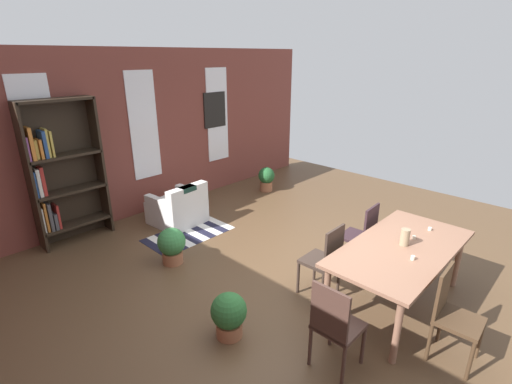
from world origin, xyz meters
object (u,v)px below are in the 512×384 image
Objects in this scene: vase_on_table at (405,237)px; dining_chair_far_right at (362,234)px; potted_plant_window at (229,314)px; potted_plant_corner at (172,245)px; dining_chair_far_left at (325,259)px; potted_plant_by_shelf at (266,178)px; dining_table at (401,253)px; armchair_white at (178,208)px; dining_chair_head_left at (335,324)px; dining_chair_near_left at (452,313)px; bookshelf_tall at (60,173)px.

vase_on_table is 0.21× the size of dining_chair_far_right.
vase_on_table is 0.90m from dining_chair_far_right.
potted_plant_corner is at bearing 75.32° from potted_plant_window.
dining_chair_far_left is 3.84m from potted_plant_by_shelf.
dining_table is 2.30× the size of armchair_white.
dining_chair_head_left is 1.17m from dining_chair_far_left.
dining_chair_head_left reaches higher than armchair_white.
potted_plant_by_shelf is 4.53m from potted_plant_window.
armchair_white is 2.31m from potted_plant_by_shelf.
armchair_white reaches higher than potted_plant_window.
dining_table is at bearing 58.08° from dining_chair_near_left.
potted_plant_by_shelf is at bearing 52.80° from dining_chair_far_left.
dining_chair_head_left is at bearing -103.76° from armchair_white.
potted_plant_window is at bearing -104.68° from potted_plant_corner.
dining_table is 0.87m from dining_chair_near_left.
dining_chair_far_left is at bearing -127.20° from potted_plant_by_shelf.
potted_plant_by_shelf is 3.34m from potted_plant_corner.
dining_table is at bearing -121.97° from dining_chair_far_right.
dining_chair_head_left is 4.58m from bookshelf_tall.
dining_table reaches higher than potted_plant_window.
vase_on_table reaches higher than potted_plant_by_shelf.
vase_on_table is at bearing -0.00° from dining_table.
dining_chair_far_right is (0.45, 0.72, -0.18)m from dining_table.
dining_chair_far_left is (-0.45, 0.72, -0.18)m from dining_table.
potted_plant_corner is at bearing 113.09° from dining_chair_far_left.
dining_chair_far_left is at bearing 121.68° from dining_table.
potted_plant_window is at bearing -85.25° from bookshelf_tall.
potted_plant_by_shelf reaches higher than potted_plant_window.
dining_chair_head_left is 1.95m from dining_chair_far_right.
vase_on_table is 3.85m from armchair_white.
dining_chair_head_left is 1.10× the size of armchair_white.
dining_table is at bearing -83.33° from armchair_white.
dining_chair_far_right is 1.10× the size of armchair_white.
bookshelf_tall reaches higher than potted_plant_corner.
bookshelf_tall is 2.60× the size of armchair_white.
bookshelf_tall is 1.94m from armchair_white.
dining_chair_head_left is 2.73m from potted_plant_corner.
potted_plant_corner reaches higher than potted_plant_window.
armchair_white is (0.00, 3.05, -0.23)m from dining_chair_far_left.
potted_plant_window is at bearing 109.91° from dining_chair_head_left.
dining_table is at bearing -64.50° from potted_plant_corner.
potted_plant_by_shelf is (1.82, 3.77, -0.58)m from vase_on_table.
dining_chair_far_left reaches higher than potted_plant_by_shelf.
dining_chair_near_left is 1.70m from dining_chair_far_right.
vase_on_table is at bearing -55.62° from dining_chair_far_left.
dining_chair_far_left and dining_chair_far_right have the same top height.
potted_plant_window is at bearing 171.91° from dining_chair_far_right.
potted_plant_corner is at bearing 116.32° from vase_on_table.
dining_chair_head_left is 1.12m from potted_plant_window.
potted_plant_window is at bearing 149.31° from dining_table.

